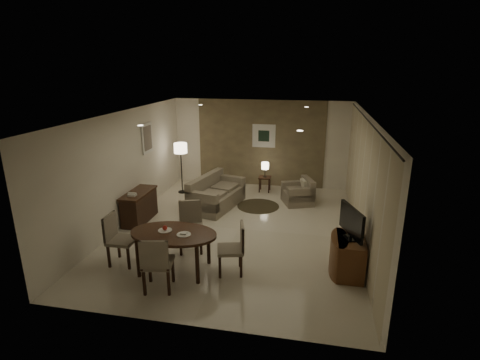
% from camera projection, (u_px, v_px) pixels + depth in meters
% --- Properties ---
extents(room_shell, '(5.50, 7.00, 2.70)m').
position_uv_depth(room_shell, '(242.00, 169.00, 8.82)').
color(room_shell, beige).
rests_on(room_shell, ground).
extents(taupe_accent, '(3.96, 0.03, 2.70)m').
position_uv_depth(taupe_accent, '(261.00, 144.00, 11.71)').
color(taupe_accent, olive).
rests_on(taupe_accent, wall_back).
extents(curtain_wall, '(0.08, 6.70, 2.58)m').
position_uv_depth(curtain_wall, '(362.00, 182.00, 7.95)').
color(curtain_wall, beige).
rests_on(curtain_wall, wall_right).
extents(curtain_rod, '(0.03, 6.80, 0.03)m').
position_uv_depth(curtain_rod, '(368.00, 120.00, 7.56)').
color(curtain_rod, black).
rests_on(curtain_rod, wall_right).
extents(art_back_frame, '(0.72, 0.03, 0.72)m').
position_uv_depth(art_back_frame, '(264.00, 136.00, 11.59)').
color(art_back_frame, silver).
rests_on(art_back_frame, wall_back).
extents(art_back_canvas, '(0.34, 0.01, 0.34)m').
position_uv_depth(art_back_canvas, '(264.00, 136.00, 11.58)').
color(art_back_canvas, black).
rests_on(art_back_canvas, wall_back).
extents(art_left_frame, '(0.03, 0.60, 0.80)m').
position_uv_depth(art_left_frame, '(147.00, 138.00, 9.93)').
color(art_left_frame, silver).
rests_on(art_left_frame, wall_left).
extents(art_left_canvas, '(0.01, 0.46, 0.64)m').
position_uv_depth(art_left_canvas, '(148.00, 138.00, 9.93)').
color(art_left_canvas, gray).
rests_on(art_left_canvas, wall_left).
extents(downlight_nl, '(0.10, 0.10, 0.01)m').
position_uv_depth(downlight_nl, '(140.00, 125.00, 6.62)').
color(downlight_nl, white).
rests_on(downlight_nl, ceiling).
extents(downlight_nr, '(0.10, 0.10, 0.01)m').
position_uv_depth(downlight_nr, '(300.00, 131.00, 6.10)').
color(downlight_nr, white).
rests_on(downlight_nr, ceiling).
extents(downlight_fl, '(0.10, 0.10, 0.01)m').
position_uv_depth(downlight_fl, '(201.00, 105.00, 10.00)').
color(downlight_fl, white).
rests_on(downlight_fl, ceiling).
extents(downlight_fr, '(0.10, 0.10, 0.01)m').
position_uv_depth(downlight_fr, '(307.00, 107.00, 9.47)').
color(downlight_fr, white).
rests_on(downlight_fr, ceiling).
extents(console_desk, '(0.48, 1.20, 0.75)m').
position_uv_depth(console_desk, '(139.00, 207.00, 9.20)').
color(console_desk, '#3F2514').
rests_on(console_desk, floor).
extents(telephone, '(0.20, 0.14, 0.09)m').
position_uv_depth(telephone, '(132.00, 194.00, 8.79)').
color(telephone, white).
rests_on(telephone, console_desk).
extents(tv_cabinet, '(0.48, 0.90, 0.70)m').
position_uv_depth(tv_cabinet, '(349.00, 256.00, 6.88)').
color(tv_cabinet, brown).
rests_on(tv_cabinet, floor).
extents(flat_tv, '(0.36, 0.85, 0.60)m').
position_uv_depth(flat_tv, '(352.00, 222.00, 6.69)').
color(flat_tv, black).
rests_on(flat_tv, tv_cabinet).
extents(dining_table, '(1.63, 1.02, 0.76)m').
position_uv_depth(dining_table, '(174.00, 251.00, 6.98)').
color(dining_table, '#3F2514').
rests_on(dining_table, floor).
extents(chair_near, '(0.58, 0.58, 1.02)m').
position_uv_depth(chair_near, '(158.00, 262.00, 6.35)').
color(chair_near, gray).
rests_on(chair_near, floor).
extents(chair_far, '(0.62, 0.62, 1.02)m').
position_uv_depth(chair_far, '(191.00, 228.00, 7.69)').
color(chair_far, gray).
rests_on(chair_far, floor).
extents(chair_left, '(0.50, 0.50, 1.00)m').
position_uv_depth(chair_left, '(122.00, 240.00, 7.18)').
color(chair_left, gray).
rests_on(chair_left, floor).
extents(chair_right, '(0.57, 0.57, 0.96)m').
position_uv_depth(chair_right, '(230.00, 249.00, 6.86)').
color(chair_right, gray).
rests_on(chair_right, floor).
extents(plate_a, '(0.26, 0.26, 0.02)m').
position_uv_depth(plate_a, '(165.00, 230.00, 6.94)').
color(plate_a, white).
rests_on(plate_a, dining_table).
extents(plate_b, '(0.26, 0.26, 0.02)m').
position_uv_depth(plate_b, '(184.00, 235.00, 6.77)').
color(plate_b, white).
rests_on(plate_b, dining_table).
extents(fruit_apple, '(0.09, 0.09, 0.09)m').
position_uv_depth(fruit_apple, '(165.00, 228.00, 6.93)').
color(fruit_apple, '#A81D13').
rests_on(fruit_apple, plate_a).
extents(napkin, '(0.12, 0.08, 0.03)m').
position_uv_depth(napkin, '(184.00, 233.00, 6.77)').
color(napkin, white).
rests_on(napkin, plate_b).
extents(round_rug, '(1.15, 1.15, 0.01)m').
position_uv_depth(round_rug, '(258.00, 206.00, 10.25)').
color(round_rug, '#423825').
rests_on(round_rug, floor).
extents(sofa, '(1.95, 1.29, 0.84)m').
position_uv_depth(sofa, '(217.00, 192.00, 10.10)').
color(sofa, gray).
rests_on(sofa, floor).
extents(armchair, '(0.98, 1.01, 0.70)m').
position_uv_depth(armchair, '(298.00, 191.00, 10.37)').
color(armchair, gray).
rests_on(armchair, floor).
extents(side_table, '(0.36, 0.36, 0.46)m').
position_uv_depth(side_table, '(265.00, 184.00, 11.40)').
color(side_table, black).
rests_on(side_table, floor).
extents(table_lamp, '(0.22, 0.22, 0.50)m').
position_uv_depth(table_lamp, '(265.00, 169.00, 11.26)').
color(table_lamp, '#FFEAC1').
rests_on(table_lamp, side_table).
extents(floor_lamp, '(0.38, 0.38, 1.52)m').
position_uv_depth(floor_lamp, '(181.00, 168.00, 11.15)').
color(floor_lamp, '#FFE5B7').
rests_on(floor_lamp, floor).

